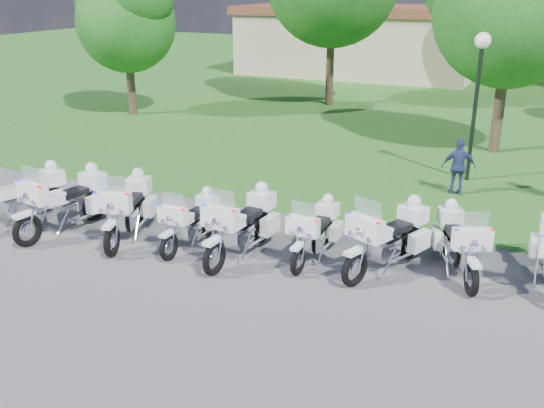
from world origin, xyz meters
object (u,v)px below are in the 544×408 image
at_px(motorcycle_1, 66,200).
at_px(lamp_post, 479,71).
at_px(motorcycle_5, 316,230).
at_px(bystander_c, 459,167).
at_px(motorcycle_2, 128,207).
at_px(motorcycle_7, 459,241).
at_px(motorcycle_3, 192,220).
at_px(motorcycle_6, 389,236).
at_px(motorcycle_0, 21,195).
at_px(motorcycle_4, 243,223).

bearing_deg(motorcycle_1, lamp_post, -126.92).
xyz_separation_m(motorcycle_5, bystander_c, (2.10, 5.43, 0.16)).
height_order(motorcycle_2, motorcycle_7, motorcycle_2).
bearing_deg(motorcycle_3, motorcycle_2, 9.14).
bearing_deg(bystander_c, motorcycle_6, 70.24).
relative_size(motorcycle_0, motorcycle_6, 1.04).
bearing_deg(motorcycle_3, motorcycle_1, 10.42).
height_order(motorcycle_0, motorcycle_4, motorcycle_0).
relative_size(motorcycle_6, lamp_post, 0.57).
relative_size(motorcycle_2, motorcycle_7, 1.13).
height_order(motorcycle_1, lamp_post, lamp_post).
distance_m(motorcycle_2, lamp_post, 10.26).
relative_size(motorcycle_4, motorcycle_7, 1.17).
height_order(motorcycle_5, bystander_c, bystander_c).
xyz_separation_m(motorcycle_4, motorcycle_6, (2.99, 0.62, -0.01)).
bearing_deg(lamp_post, motorcycle_5, -107.77).
bearing_deg(motorcycle_0, lamp_post, -119.31).
bearing_deg(motorcycle_7, motorcycle_5, -12.84).
xyz_separation_m(motorcycle_4, lamp_post, (3.65, 7.38, 2.46)).
relative_size(motorcycle_4, bystander_c, 1.66).
bearing_deg(motorcycle_5, motorcycle_7, -167.80).
xyz_separation_m(motorcycle_3, motorcycle_4, (1.26, -0.00, 0.13)).
xyz_separation_m(motorcycle_3, motorcycle_7, (5.54, 1.07, 0.06)).
bearing_deg(motorcycle_7, motorcycle_1, -13.58).
xyz_separation_m(motorcycle_0, motorcycle_3, (4.33, 0.64, -0.14)).
height_order(motorcycle_6, motorcycle_7, motorcycle_6).
height_order(motorcycle_7, lamp_post, lamp_post).
height_order(motorcycle_1, bystander_c, motorcycle_1).
height_order(motorcycle_3, lamp_post, lamp_post).
height_order(motorcycle_3, motorcycle_5, motorcycle_5).
distance_m(motorcycle_0, motorcycle_4, 5.63).
bearing_deg(motorcycle_4, lamp_post, -111.55).
relative_size(lamp_post, bystander_c, 2.73).
relative_size(motorcycle_3, motorcycle_5, 0.97).
relative_size(motorcycle_2, motorcycle_3, 1.17).
xyz_separation_m(motorcycle_5, motorcycle_6, (1.54, 0.09, 0.10)).
height_order(motorcycle_3, motorcycle_6, motorcycle_6).
bearing_deg(motorcycle_7, motorcycle_6, -4.28).
bearing_deg(motorcycle_3, motorcycle_7, -167.45).
height_order(motorcycle_2, motorcycle_3, motorcycle_2).
distance_m(motorcycle_7, bystander_c, 4.94).
height_order(motorcycle_4, lamp_post, lamp_post).
height_order(motorcycle_6, lamp_post, lamp_post).
bearing_deg(motorcycle_1, motorcycle_0, 15.92).
height_order(motorcycle_2, bystander_c, motorcycle_2).
height_order(motorcycle_7, bystander_c, motorcycle_7).
xyz_separation_m(motorcycle_1, motorcycle_7, (8.64, 1.55, -0.08)).
bearing_deg(motorcycle_1, motorcycle_4, -165.17).
bearing_deg(motorcycle_7, motorcycle_2, -13.56).
relative_size(motorcycle_2, bystander_c, 1.60).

